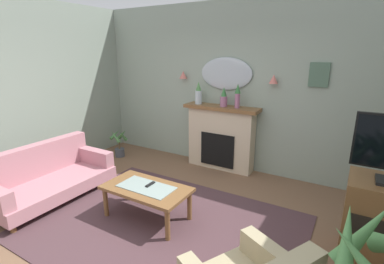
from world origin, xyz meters
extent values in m
cube|color=brown|center=(0.00, 0.00, -0.05)|extent=(6.65, 5.86, 0.10)
cube|color=#93A393|center=(0.00, 2.48, 1.46)|extent=(6.65, 0.10, 2.92)
cube|color=gray|center=(-2.87, 0.00, 1.46)|extent=(0.10, 5.86, 2.92)
cube|color=#4C3338|center=(0.00, 0.20, 0.01)|extent=(3.20, 2.40, 0.01)
cube|color=beige|center=(-0.20, 2.27, 0.55)|extent=(1.20, 0.28, 1.10)
cube|color=black|center=(-0.20, 2.17, 0.38)|extent=(0.64, 0.12, 0.60)
cube|color=brown|center=(-0.20, 2.25, 1.13)|extent=(1.36, 0.36, 0.06)
cylinder|color=silver|center=(-0.65, 2.23, 1.28)|extent=(0.13, 0.13, 0.24)
cone|color=#4C8447|center=(-0.65, 2.23, 1.48)|extent=(0.10, 0.10, 0.16)
cylinder|color=#9E6084|center=(-0.15, 2.23, 1.25)|extent=(0.12, 0.12, 0.18)
cone|color=#38753D|center=(-0.15, 2.23, 1.42)|extent=(0.10, 0.10, 0.16)
cylinder|color=#9E6084|center=(0.10, 2.23, 1.28)|extent=(0.08, 0.08, 0.25)
cone|color=#38753D|center=(0.10, 2.23, 1.49)|extent=(0.10, 0.10, 0.16)
ellipsoid|color=#B2BCC6|center=(-0.20, 2.40, 1.71)|extent=(0.96, 0.06, 0.56)
cone|color=#D17066|center=(-1.05, 2.35, 1.66)|extent=(0.14, 0.14, 0.14)
cone|color=#D17066|center=(0.65, 2.35, 1.66)|extent=(0.14, 0.14, 0.14)
cube|color=#4C6B56|center=(1.30, 2.41, 1.75)|extent=(0.28, 0.03, 0.36)
cube|color=brown|center=(-0.30, 0.26, 0.42)|extent=(1.10, 0.60, 0.04)
cube|color=#8C9E99|center=(-0.30, 0.26, 0.44)|extent=(0.72, 0.36, 0.01)
cylinder|color=brown|center=(-0.79, 0.02, 0.20)|extent=(0.06, 0.06, 0.40)
cylinder|color=brown|center=(0.19, 0.02, 0.20)|extent=(0.06, 0.06, 0.40)
cylinder|color=brown|center=(-0.79, 0.50, 0.20)|extent=(0.06, 0.06, 0.40)
cylinder|color=brown|center=(0.19, 0.50, 0.20)|extent=(0.06, 0.06, 0.40)
cube|color=black|center=(-0.28, 0.32, 0.45)|extent=(0.04, 0.16, 0.02)
cube|color=#B77A84|center=(-1.82, -0.03, 0.19)|extent=(0.84, 1.70, 0.18)
cube|color=#B77A84|center=(-2.17, -0.03, 0.52)|extent=(0.18, 1.70, 0.48)
cube|color=#B77A84|center=(-1.83, 0.75, 0.40)|extent=(0.76, 0.16, 0.24)
cylinder|color=brown|center=(-1.48, -0.80, 0.05)|extent=(0.07, 0.07, 0.10)
cylinder|color=brown|center=(-1.49, 0.74, 0.05)|extent=(0.07, 0.07, 0.10)
cylinder|color=brown|center=(-2.17, 0.74, 0.05)|extent=(0.07, 0.07, 0.10)
cube|color=tan|center=(1.42, -0.13, 0.37)|extent=(0.70, 0.46, 0.22)
cone|color=#4C8447|center=(2.01, -0.22, 0.90)|extent=(0.43, 0.35, 0.52)
cone|color=#4C8447|center=(1.91, -0.41, 0.90)|extent=(0.17, 0.49, 0.48)
cylinder|color=#474C56|center=(-2.22, 1.73, 0.08)|extent=(0.19, 0.19, 0.17)
cylinder|color=brown|center=(-2.22, 1.73, 0.26)|extent=(0.04, 0.04, 0.18)
cone|color=#4C8447|center=(-2.12, 1.74, 0.45)|extent=(0.10, 0.24, 0.25)
cone|color=#4C8447|center=(-2.22, 1.84, 0.45)|extent=(0.25, 0.07, 0.23)
cone|color=#4C8447|center=(-2.33, 1.74, 0.45)|extent=(0.10, 0.27, 0.19)
cone|color=#4C8447|center=(-2.21, 1.62, 0.45)|extent=(0.23, 0.11, 0.25)
camera|label=1|loc=(1.84, -2.23, 2.09)|focal=26.49mm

